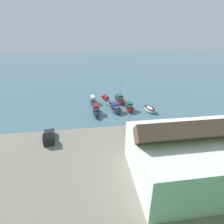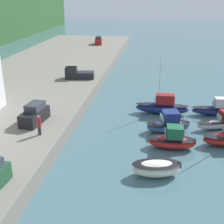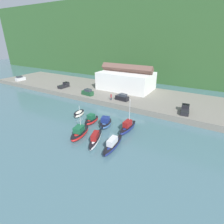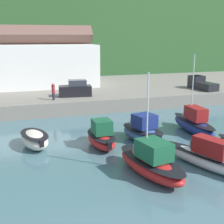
{
  "view_description": "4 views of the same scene",
  "coord_description": "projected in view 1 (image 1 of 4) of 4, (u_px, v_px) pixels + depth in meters",
  "views": [
    {
      "loc": [
        6.93,
        44.47,
        21.49
      ],
      "look_at": [
        1.14,
        3.03,
        1.62
      ],
      "focal_mm": 28.0,
      "sensor_mm": 36.0,
      "label": 1
    },
    {
      "loc": [
        -34.23,
        1.32,
        15.43
      ],
      "look_at": [
        0.53,
        6.46,
        1.7
      ],
      "focal_mm": 50.0,
      "sensor_mm": 36.0,
      "label": 2
    },
    {
      "loc": [
        20.35,
        -32.24,
        20.33
      ],
      "look_at": [
        -1.44,
        4.37,
        1.86
      ],
      "focal_mm": 28.0,
      "sensor_mm": 36.0,
      "label": 3
    },
    {
      "loc": [
        -11.35,
        -25.39,
        9.35
      ],
      "look_at": [
        -2.68,
        1.95,
        2.37
      ],
      "focal_mm": 50.0,
      "sensor_mm": 36.0,
      "label": 4
    }
  ],
  "objects": [
    {
      "name": "moored_boat_5",
      "position": [
        106.0,
        101.0,
        55.88
      ],
      "size": [
        4.01,
        7.84,
        2.34
      ],
      "rotation": [
        0.0,
        0.0,
        0.34
      ],
      "color": "silver",
      "rests_on": "ground_plane"
    },
    {
      "name": "person_on_quay",
      "position": [
        154.0,
        124.0,
        38.05
      ],
      "size": [
        0.4,
        0.4,
        2.14
      ],
      "color": "#232838",
      "rests_on": "quay_promenade"
    },
    {
      "name": "parked_car_1",
      "position": [
        143.0,
        130.0,
        36.23
      ],
      "size": [
        4.37,
        2.25,
        2.16
      ],
      "rotation": [
        0.0,
        0.0,
        1.46
      ],
      "color": "black",
      "rests_on": "quay_promenade"
    },
    {
      "name": "moored_boat_1",
      "position": [
        129.0,
        108.0,
        50.62
      ],
      "size": [
        2.17,
        4.95,
        2.46
      ],
      "rotation": [
        0.0,
        0.0,
        0.01
      ],
      "color": "red",
      "rests_on": "ground_plane"
    },
    {
      "name": "moored_boat_2",
      "position": [
        116.0,
        109.0,
        49.81
      ],
      "size": [
        3.65,
        5.52,
        2.55
      ],
      "rotation": [
        0.0,
        0.0,
        0.25
      ],
      "color": "#33568E",
      "rests_on": "ground_plane"
    },
    {
      "name": "quay_promenade",
      "position": [
        134.0,
        164.0,
        29.5
      ],
      "size": [
        135.06,
        23.47,
        1.68
      ],
      "color": "gray",
      "rests_on": "ground_plane"
    },
    {
      "name": "parked_car_0",
      "position": [
        196.0,
        123.0,
        38.99
      ],
      "size": [
        4.34,
        2.16,
        2.16
      ],
      "rotation": [
        0.0,
        0.0,
        1.48
      ],
      "color": "#1E4C2D",
      "rests_on": "quay_promenade"
    },
    {
      "name": "moored_boat_4",
      "position": [
        120.0,
        100.0,
        56.25
      ],
      "size": [
        3.64,
        7.09,
        7.08
      ],
      "rotation": [
        0.0,
        0.0,
        0.2
      ],
      "color": "red",
      "rests_on": "ground_plane"
    },
    {
      "name": "ground_plane",
      "position": [
        114.0,
        112.0,
        49.87
      ],
      "size": [
        320.0,
        320.0,
        0.0
      ],
      "primitive_type": "plane",
      "color": "#476B75"
    },
    {
      "name": "moored_boat_6",
      "position": [
        93.0,
        101.0,
        55.37
      ],
      "size": [
        2.25,
        7.84,
        2.43
      ],
      "rotation": [
        0.0,
        0.0,
        0.08
      ],
      "color": "navy",
      "rests_on": "ground_plane"
    },
    {
      "name": "pickup_truck_1",
      "position": [
        49.0,
        137.0,
        33.92
      ],
      "size": [
        2.59,
        4.95,
        1.9
      ],
      "rotation": [
        0.0,
        0.0,
        0.14
      ],
      "color": "black",
      "rests_on": "quay_promenade"
    },
    {
      "name": "harbor_clubhouse",
      "position": [
        202.0,
        156.0,
        24.87
      ],
      "size": [
        20.05,
        12.57,
        9.42
      ],
      "color": "white",
      "rests_on": "quay_promenade"
    },
    {
      "name": "moored_boat_0",
      "position": [
        149.0,
        109.0,
        49.99
      ],
      "size": [
        2.96,
        4.72,
        1.4
      ],
      "rotation": [
        0.0,
        0.0,
        0.21
      ],
      "color": "white",
      "rests_on": "ground_plane"
    },
    {
      "name": "moored_boat_3",
      "position": [
        96.0,
        111.0,
        48.47
      ],
      "size": [
        1.94,
        7.12,
        7.69
      ],
      "rotation": [
        0.0,
        0.0,
        -0.03
      ],
      "color": "navy",
      "rests_on": "ground_plane"
    }
  ]
}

